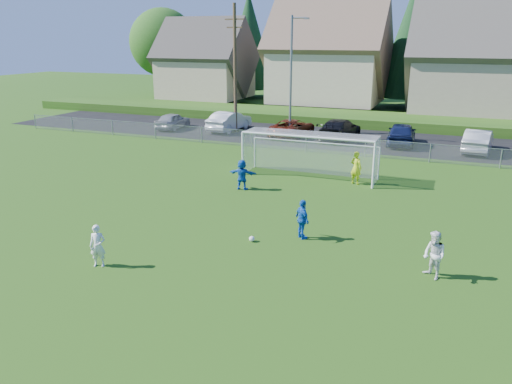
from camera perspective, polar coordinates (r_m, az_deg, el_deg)
ground at (r=14.58m, az=-12.27°, el=-14.06°), size 160.00×160.00×0.00m
asphalt_lot at (r=39.06m, az=10.87°, el=5.94°), size 60.00×60.00×0.00m
grass_embankment at (r=46.26m, az=12.80°, el=8.06°), size 70.00×6.00×0.80m
soccer_ball at (r=19.14m, az=-0.48°, el=-5.38°), size 0.22×0.22×0.22m
player_white_a at (r=17.77m, az=-17.64°, el=-5.90°), size 0.63×0.52×1.48m
player_white_b at (r=17.11m, az=19.70°, el=-6.82°), size 0.97×0.98×1.59m
player_blue_a at (r=19.28m, az=5.32°, el=-3.13°), size 0.92×0.92×1.57m
player_blue_b at (r=25.44m, az=-1.60°, el=2.00°), size 1.47×0.55×1.56m
goalkeeper at (r=26.87m, az=11.36°, el=2.73°), size 0.76×0.63×1.77m
car_a at (r=43.37m, az=-9.49°, el=8.04°), size 1.74×4.05×1.36m
car_b at (r=41.90m, az=-3.07°, el=8.10°), size 2.13×5.01×1.61m
car_c at (r=39.43m, az=4.16°, el=7.33°), size 2.81×5.18×1.38m
car_d at (r=38.74m, az=9.52°, el=7.10°), size 2.59×5.53×1.56m
car_e at (r=37.76m, az=16.29°, el=6.42°), size 2.22×4.86×1.62m
car_f at (r=37.14m, az=24.04°, el=5.38°), size 2.14×4.83×1.54m
soccer_goal at (r=27.81m, az=6.27°, el=5.02°), size 7.42×1.90×2.50m
chainlink_fence at (r=33.66m, az=9.03°, el=5.32°), size 52.06×0.06×1.20m
streetlight at (r=38.09m, az=4.09°, el=13.27°), size 1.38×0.18×9.00m
utility_pole at (r=40.83m, az=-2.41°, el=14.00°), size 1.60×0.26×10.00m
houses_row at (r=52.86m, az=16.95°, el=16.42°), size 53.90×11.45×13.27m
tree_row at (r=59.20m, az=16.62°, el=16.06°), size 65.98×12.36×13.80m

